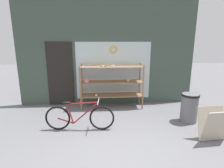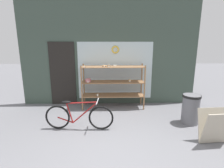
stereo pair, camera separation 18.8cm
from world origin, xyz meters
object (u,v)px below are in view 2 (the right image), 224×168
(sandwich_board, at_px, (214,127))
(display_case, at_px, (112,82))
(bicycle, at_px, (79,116))
(trash_bin, at_px, (191,108))

(sandwich_board, bearing_deg, display_case, 129.11)
(bicycle, bearing_deg, display_case, 64.34)
(display_case, xyz_separation_m, sandwich_board, (2.07, -2.17, -0.49))
(bicycle, bearing_deg, trash_bin, 8.85)
(display_case, distance_m, sandwich_board, 3.05)
(bicycle, height_order, sandwich_board, bicycle)
(display_case, distance_m, trash_bin, 2.40)
(sandwich_board, distance_m, trash_bin, 0.95)
(trash_bin, bearing_deg, bicycle, -174.59)
(sandwich_board, relative_size, trash_bin, 0.93)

